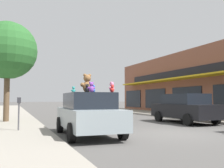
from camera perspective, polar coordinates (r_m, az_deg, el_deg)
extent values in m
plane|color=#514F4C|center=(10.12, 14.02, -10.96)|extent=(260.00, 260.00, 0.00)
cube|color=gold|center=(19.98, 19.48, 1.77)|extent=(1.40, 25.33, 0.12)
cube|color=black|center=(20.46, 20.82, 3.22)|extent=(0.08, 24.12, 0.70)
cube|color=black|center=(22.25, 16.57, -3.20)|extent=(0.06, 3.82, 2.00)
cube|color=black|center=(26.37, 9.75, -3.32)|extent=(0.06, 3.82, 2.00)
cube|color=black|center=(30.76, 4.83, -3.39)|extent=(0.06, 3.82, 2.00)
cube|color=#8C999E|center=(9.23, -5.46, -7.71)|extent=(1.89, 4.19, 0.68)
cube|color=black|center=(9.21, -5.44, -3.81)|extent=(1.61, 2.33, 0.57)
cylinder|color=black|center=(10.35, -11.82, -9.10)|extent=(0.22, 0.63, 0.62)
cylinder|color=black|center=(10.72, -2.73, -8.98)|extent=(0.22, 0.63, 0.62)
cylinder|color=black|center=(7.84, -9.24, -10.94)|extent=(0.22, 0.63, 0.62)
cylinder|color=black|center=(8.32, 2.48, -10.56)|extent=(0.22, 0.63, 0.62)
ellipsoid|color=olive|center=(9.14, -5.70, -0.67)|extent=(0.38, 0.34, 0.43)
sphere|color=olive|center=(9.16, -5.69, 1.33)|extent=(0.32, 0.32, 0.27)
sphere|color=olive|center=(9.21, -5.14, 1.96)|extent=(0.13, 0.13, 0.12)
sphere|color=olive|center=(9.12, -6.24, 2.02)|extent=(0.13, 0.13, 0.12)
sphere|color=tan|center=(9.26, -6.02, 1.17)|extent=(0.12, 0.12, 0.10)
sphere|color=olive|center=(9.24, -4.80, -0.24)|extent=(0.19, 0.19, 0.16)
sphere|color=olive|center=(9.09, -6.75, -0.17)|extent=(0.19, 0.19, 0.16)
ellipsoid|color=purple|center=(8.47, -4.76, -1.15)|extent=(0.17, 0.15, 0.23)
sphere|color=purple|center=(8.48, -4.75, -0.03)|extent=(0.14, 0.14, 0.14)
sphere|color=purple|center=(8.50, -4.42, 0.33)|extent=(0.06, 0.06, 0.06)
sphere|color=purple|center=(8.46, -5.08, 0.35)|extent=(0.06, 0.06, 0.06)
sphere|color=#BA67ED|center=(8.53, -4.87, -0.11)|extent=(0.05, 0.05, 0.05)
sphere|color=purple|center=(8.51, -4.20, -0.90)|extent=(0.08, 0.08, 0.08)
sphere|color=purple|center=(8.46, -5.37, -0.88)|extent=(0.08, 0.08, 0.08)
ellipsoid|color=blue|center=(8.75, -4.22, -1.42)|extent=(0.17, 0.17, 0.17)
sphere|color=blue|center=(8.76, -4.21, -0.61)|extent=(0.15, 0.15, 0.11)
sphere|color=blue|center=(8.80, -4.10, -0.35)|extent=(0.06, 0.06, 0.04)
sphere|color=blue|center=(8.73, -4.32, -0.33)|extent=(0.06, 0.06, 0.04)
sphere|color=#548DFF|center=(8.78, -4.48, -0.66)|extent=(0.06, 0.06, 0.04)
sphere|color=blue|center=(8.82, -4.08, -1.24)|extent=(0.09, 0.09, 0.06)
sphere|color=blue|center=(8.70, -4.46, -1.21)|extent=(0.09, 0.09, 0.06)
ellipsoid|color=teal|center=(9.81, -8.79, -1.62)|extent=(0.15, 0.14, 0.16)
sphere|color=teal|center=(9.82, -8.79, -0.92)|extent=(0.13, 0.13, 0.10)
sphere|color=teal|center=(9.84, -8.60, -0.69)|extent=(0.05, 0.05, 0.04)
sphere|color=teal|center=(9.80, -8.97, -0.67)|extent=(0.05, 0.05, 0.04)
sphere|color=#47CDC6|center=(9.86, -8.92, -0.96)|extent=(0.05, 0.05, 0.04)
sphere|color=teal|center=(9.86, -8.49, -1.47)|extent=(0.08, 0.08, 0.06)
sphere|color=teal|center=(9.79, -9.16, -1.45)|extent=(0.08, 0.08, 0.06)
ellipsoid|color=white|center=(9.32, -4.60, -1.48)|extent=(0.19, 0.18, 0.19)
sphere|color=white|center=(9.32, -4.60, -0.62)|extent=(0.17, 0.17, 0.12)
sphere|color=white|center=(9.36, -4.42, -0.34)|extent=(0.07, 0.07, 0.05)
sphere|color=white|center=(9.29, -4.78, -0.31)|extent=(0.07, 0.07, 0.05)
sphere|color=white|center=(9.36, -4.83, -0.67)|extent=(0.06, 0.06, 0.05)
sphere|color=white|center=(9.38, -4.34, -1.29)|extent=(0.10, 0.10, 0.07)
sphere|color=white|center=(9.27, -4.97, -1.26)|extent=(0.10, 0.10, 0.07)
ellipsoid|color=black|center=(8.84, -5.71, -1.36)|extent=(0.18, 0.19, 0.19)
sphere|color=black|center=(8.84, -5.70, -0.46)|extent=(0.16, 0.16, 0.12)
sphere|color=black|center=(8.82, -5.49, -0.15)|extent=(0.07, 0.07, 0.05)
sphere|color=black|center=(8.88, -5.91, -0.17)|extent=(0.07, 0.07, 0.05)
sphere|color=#3A3A3D|center=(8.88, -5.48, -0.52)|extent=(0.06, 0.06, 0.05)
sphere|color=black|center=(8.80, -5.29, -1.14)|extent=(0.10, 0.10, 0.07)
sphere|color=black|center=(8.90, -6.02, -1.16)|extent=(0.10, 0.10, 0.07)
ellipsoid|color=red|center=(8.49, 0.11, -1.39)|extent=(0.16, 0.15, 0.16)
sphere|color=red|center=(8.50, 0.11, -0.59)|extent=(0.14, 0.14, 0.10)
sphere|color=red|center=(8.53, 0.25, -0.34)|extent=(0.06, 0.06, 0.04)
sphere|color=red|center=(8.47, -0.03, -0.32)|extent=(0.06, 0.06, 0.04)
sphere|color=#FF4741|center=(8.52, -0.12, -0.64)|extent=(0.05, 0.05, 0.04)
sphere|color=red|center=(8.55, 0.31, -1.22)|extent=(0.08, 0.08, 0.06)
sphere|color=red|center=(8.45, -0.20, -1.19)|extent=(0.08, 0.08, 0.06)
ellipsoid|color=pink|center=(8.65, -0.03, -1.19)|extent=(0.23, 0.23, 0.23)
sphere|color=pink|center=(8.66, -0.03, -0.07)|extent=(0.21, 0.21, 0.15)
sphere|color=pink|center=(8.71, 0.14, 0.29)|extent=(0.09, 0.09, 0.06)
sphere|color=pink|center=(8.62, -0.21, 0.33)|extent=(0.09, 0.09, 0.06)
sphere|color=#FFA3DA|center=(8.69, -0.39, -0.14)|extent=(0.08, 0.08, 0.06)
sphere|color=pink|center=(8.74, 0.20, -0.95)|extent=(0.12, 0.12, 0.08)
sphere|color=pink|center=(8.58, -0.43, -0.90)|extent=(0.12, 0.12, 0.08)
ellipsoid|color=yellow|center=(10.15, -5.56, -1.59)|extent=(0.19, 0.17, 0.21)
sphere|color=yellow|center=(10.16, -5.55, -0.73)|extent=(0.16, 0.16, 0.13)
sphere|color=yellow|center=(10.18, -5.32, -0.45)|extent=(0.07, 0.07, 0.06)
sphere|color=yellow|center=(10.13, -5.78, -0.44)|extent=(0.07, 0.07, 0.06)
sphere|color=#FFFF4D|center=(10.20, -5.72, -0.79)|extent=(0.06, 0.06, 0.05)
sphere|color=yellow|center=(10.21, -5.19, -1.40)|extent=(0.09, 0.09, 0.08)
sphere|color=yellow|center=(10.12, -5.99, -1.38)|extent=(0.09, 0.09, 0.08)
cube|color=black|center=(14.77, 16.38, -5.90)|extent=(1.85, 4.33, 0.74)
cube|color=black|center=(14.76, 16.33, -3.32)|extent=(1.63, 2.44, 0.58)
cylinder|color=black|center=(15.36, 10.59, -7.27)|extent=(0.20, 0.62, 0.62)
cylinder|color=black|center=(16.41, 15.98, -6.95)|extent=(0.20, 0.62, 0.62)
cylinder|color=black|center=(13.18, 16.93, -7.81)|extent=(0.20, 0.62, 0.62)
cylinder|color=black|center=(14.38, 22.61, -7.32)|extent=(0.20, 0.62, 0.62)
cylinder|color=brown|center=(14.80, -22.97, -2.93)|extent=(0.30, 0.30, 2.55)
sphere|color=#286028|center=(15.04, -22.73, 7.13)|extent=(3.18, 3.18, 3.18)
cylinder|color=#4C4C51|center=(10.40, -20.56, -6.99)|extent=(0.06, 0.06, 1.05)
cube|color=#2D2D33|center=(10.38, -20.48, -3.49)|extent=(0.14, 0.10, 0.22)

